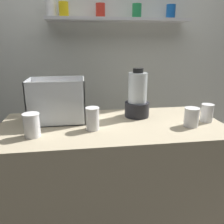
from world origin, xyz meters
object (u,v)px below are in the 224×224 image
carrot_display_bin (58,108)px  blender_pitcher (137,98)px  juice_cup_beet_middle (191,118)px  juice_cup_beet_far_left (32,126)px  juice_cup_pomegranate_right (207,114)px  juice_cup_carrot_left (93,120)px

carrot_display_bin → blender_pitcher: bearing=2.6°
blender_pitcher → juice_cup_beet_middle: (0.28, -0.23, -0.08)m
juice_cup_beet_far_left → juice_cup_pomegranate_right: bearing=5.2°
juice_cup_beet_far_left → juice_cup_carrot_left: size_ratio=0.97×
blender_pitcher → juice_cup_pomegranate_right: bearing=-21.7°
carrot_display_bin → juice_cup_beet_far_left: 0.27m
blender_pitcher → juice_cup_carrot_left: blender_pitcher is taller
juice_cup_carrot_left → juice_cup_beet_middle: 0.60m
juice_cup_carrot_left → juice_cup_pomegranate_right: juice_cup_carrot_left is taller
juice_cup_carrot_left → juice_cup_beet_middle: bearing=-2.5°
juice_cup_carrot_left → juice_cup_pomegranate_right: 0.74m
juice_cup_beet_far_left → juice_cup_pomegranate_right: 1.07m
juice_cup_beet_far_left → juice_cup_carrot_left: bearing=9.7°
carrot_display_bin → juice_cup_pomegranate_right: bearing=-8.6°
carrot_display_bin → juice_cup_carrot_left: 0.28m
juice_cup_beet_far_left → juice_cup_carrot_left: juice_cup_carrot_left is taller
juice_cup_carrot_left → juice_cup_beet_middle: juice_cup_carrot_left is taller
carrot_display_bin → juice_cup_carrot_left: bearing=-41.4°
carrot_display_bin → blender_pitcher: blender_pitcher is taller
juice_cup_pomegranate_right → blender_pitcher: bearing=158.3°
carrot_display_bin → juice_cup_beet_far_left: carrot_display_bin is taller
juice_cup_beet_middle → juice_cup_pomegranate_right: 0.15m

